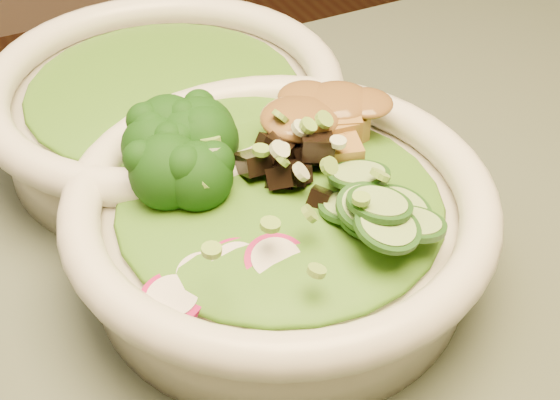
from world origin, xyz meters
name	(u,v)px	position (x,y,z in m)	size (l,w,h in m)	color
salad_bowl	(280,224)	(-0.16, 0.12, 0.79)	(0.25, 0.25, 0.07)	silver
side_bowl	(165,108)	(-0.17, 0.27, 0.79)	(0.26, 0.26, 0.07)	silver
lettuce_bed	(280,199)	(-0.16, 0.12, 0.81)	(0.19, 0.19, 0.02)	#2E6415
side_lettuce	(163,85)	(-0.17, 0.27, 0.81)	(0.17, 0.17, 0.02)	#2E6415
broccoli_florets	(186,158)	(-0.20, 0.16, 0.82)	(0.08, 0.07, 0.04)	black
radish_slices	(240,267)	(-0.20, 0.07, 0.81)	(0.10, 0.04, 0.02)	#9E0C4B
cucumber_slices	(383,212)	(-0.12, 0.07, 0.82)	(0.07, 0.07, 0.03)	#9AC26B
mushroom_heap	(287,170)	(-0.15, 0.12, 0.82)	(0.07, 0.07, 0.04)	black
tofu_cubes	(318,129)	(-0.11, 0.16, 0.82)	(0.08, 0.06, 0.03)	#926030
peanut_sauce	(319,113)	(-0.11, 0.16, 0.83)	(0.07, 0.05, 0.02)	brown
scallion_garnish	(280,168)	(-0.16, 0.12, 0.83)	(0.18, 0.18, 0.02)	#75A73B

